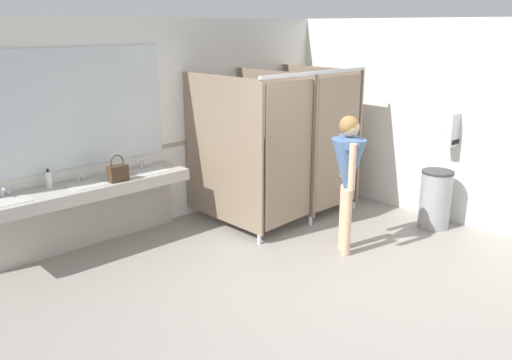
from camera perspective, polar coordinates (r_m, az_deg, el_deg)
name	(u,v)px	position (r m, az deg, el deg)	size (l,w,h in m)	color
ground_plane	(324,293)	(5.66, 7.32, -11.96)	(6.17, 6.19, 0.10)	gray
wall_back	(163,123)	(7.24, -9.99, 6.05)	(6.17, 0.12, 2.71)	silver
wall_side_right	(468,125)	(7.53, 21.78, 5.52)	(0.12, 6.19, 2.71)	silver
wall_back_tile_band	(167,146)	(7.25, -9.59, 3.63)	(6.17, 0.01, 0.06)	#9E937F
vanity_counter	(84,202)	(6.57, -18.03, -2.21)	(2.57, 0.53, 0.96)	#B2ADA3
mirror_panel	(68,109)	(6.50, -19.59, 7.17)	(2.47, 0.02, 1.38)	silver
bathroom_stalls	(285,142)	(7.30, 3.11, 4.14)	(1.97, 1.55, 2.06)	#84705B
paper_towel_dispenser_upper	(453,130)	(7.48, 20.41, 5.10)	(0.30, 0.13, 0.43)	#B7BABF
trash_bin	(435,199)	(7.44, 18.70, -1.96)	(0.41, 0.41, 0.78)	#99999E
person_standing	(348,168)	(6.17, 9.82, 1.27)	(0.57, 0.57, 1.64)	#DBAD89
handbag	(118,172)	(6.44, -14.63, 0.80)	(0.23, 0.13, 0.32)	#3F2D1E
soap_dispenser	(49,180)	(6.42, -21.39, 0.05)	(0.07, 0.07, 0.22)	white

